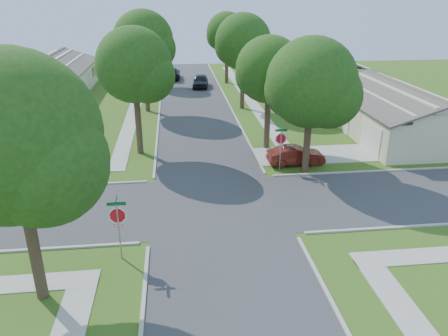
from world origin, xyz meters
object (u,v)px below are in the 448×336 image
(stop_sign_ne, at_px, (281,140))
(tree_w_mid, at_px, (144,43))
(tree_sw_corner, at_px, (16,145))
(house_nw_near, at_px, (4,116))
(tree_e_mid, at_px, (244,44))
(tree_w_far, at_px, (150,39))
(tree_w_near, at_px, (135,69))
(house_ne_far, at_px, (325,76))
(car_driveway, at_px, (296,155))
(stop_sign_sw, at_px, (118,218))
(tree_e_far, at_px, (227,35))
(tree_ne_corner, at_px, (312,87))
(house_ne_near, at_px, (398,117))
(tree_e_near, at_px, (270,73))
(car_curb_east, at_px, (200,81))
(car_curb_west, at_px, (172,73))
(house_nw_far, at_px, (55,77))

(stop_sign_ne, height_order, tree_w_mid, tree_w_mid)
(tree_sw_corner, height_order, house_nw_near, tree_sw_corner)
(tree_e_mid, bearing_deg, tree_w_far, 125.90)
(tree_w_near, distance_m, tree_w_far, 25.01)
(house_ne_far, height_order, house_nw_near, same)
(house_nw_near, distance_m, car_driveway, 23.97)
(stop_sign_sw, height_order, house_nw_near, house_nw_near)
(stop_sign_sw, height_order, house_ne_far, house_ne_far)
(tree_e_far, relative_size, tree_w_far, 1.09)
(tree_w_mid, distance_m, tree_ne_corner, 20.10)
(tree_ne_corner, bearing_deg, house_ne_near, 35.18)
(tree_e_near, relative_size, tree_w_mid, 0.87)
(tree_sw_corner, distance_m, car_driveway, 19.19)
(tree_sw_corner, xyz_separation_m, car_curb_east, (8.64, 38.71, -5.50))
(house_ne_near, bearing_deg, tree_e_near, -169.96)
(tree_e_near, xyz_separation_m, car_curb_west, (-6.95, 28.71, -4.91))
(house_ne_near, bearing_deg, tree_w_mid, 154.12)
(tree_e_far, relative_size, car_curb_west, 1.74)
(house_ne_near, height_order, car_driveway, house_ne_near)
(stop_sign_sw, bearing_deg, tree_w_mid, 89.87)
(tree_e_near, bearing_deg, car_driveway, -70.40)
(tree_w_far, distance_m, house_nw_far, 12.19)
(tree_w_far, xyz_separation_m, tree_ne_corner, (11.01, -29.80, 0.09))
(house_nw_near, height_order, car_curb_west, house_nw_near)
(tree_w_near, bearing_deg, car_driveway, -18.23)
(tree_ne_corner, relative_size, house_ne_near, 0.64)
(house_ne_near, relative_size, car_driveway, 3.51)
(tree_ne_corner, height_order, house_nw_near, tree_ne_corner)
(house_ne_far, bearing_deg, tree_e_far, 155.97)
(stop_sign_sw, bearing_deg, tree_w_near, 89.77)
(tree_sw_corner, xyz_separation_m, car_curb_west, (5.24, 44.71, -5.53))
(tree_e_mid, height_order, car_curb_west, tree_e_mid)
(tree_e_far, bearing_deg, tree_e_near, -90.00)
(tree_e_near, bearing_deg, house_ne_near, 10.04)
(house_ne_near, bearing_deg, house_ne_far, 90.00)
(tree_e_mid, distance_m, tree_ne_corner, 16.89)
(car_curb_east, bearing_deg, house_nw_near, -129.57)
(house_ne_far, height_order, car_curb_east, house_ne_far)
(stop_sign_ne, xyz_separation_m, house_nw_near, (-20.69, 10.30, -0.51))
(tree_sw_corner, bearing_deg, house_ne_near, 37.52)
(tree_ne_corner, bearing_deg, tree_sw_corner, -140.93)
(tree_w_near, relative_size, tree_sw_corner, 0.94)
(tree_e_mid, bearing_deg, tree_e_far, 90.02)
(tree_w_mid, relative_size, tree_w_far, 1.19)
(tree_e_far, bearing_deg, tree_w_mid, -125.85)
(tree_sw_corner, bearing_deg, house_nw_near, 111.26)
(house_nw_near, bearing_deg, tree_e_far, 42.50)
(tree_e_near, bearing_deg, stop_sign_ne, -90.68)
(tree_w_near, distance_m, car_driveway, 12.47)
(tree_e_far, bearing_deg, stop_sign_ne, -90.10)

